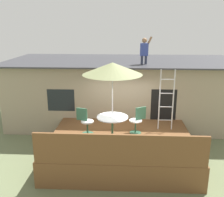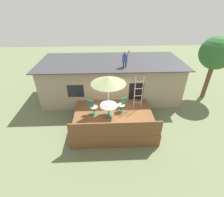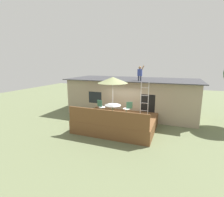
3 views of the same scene
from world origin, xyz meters
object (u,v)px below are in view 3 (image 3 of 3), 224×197
(step_ladder, at_px, (144,99))
(patio_chair_right, at_px, (127,109))
(patio_chair_left, at_px, (101,107))
(patio_umbrella, at_px, (113,80))
(person_figure, at_px, (140,72))
(patio_table, at_px, (113,107))

(step_ladder, height_order, patio_chair_right, step_ladder)
(patio_chair_left, bearing_deg, patio_umbrella, -0.00)
(patio_umbrella, relative_size, patio_chair_left, 2.76)
(step_ladder, distance_m, patio_chair_left, 2.94)
(patio_umbrella, bearing_deg, patio_chair_right, 28.45)
(person_figure, height_order, patio_chair_right, person_figure)
(patio_chair_left, bearing_deg, patio_table, -0.00)
(step_ladder, distance_m, person_figure, 2.47)
(step_ladder, xyz_separation_m, person_figure, (-0.71, 1.72, 1.62))
(patio_table, xyz_separation_m, patio_chair_left, (-0.95, 0.27, -0.13))
(patio_chair_left, bearing_deg, step_ladder, 27.16)
(patio_table, distance_m, patio_chair_right, 0.98)
(patio_chair_right, bearing_deg, patio_chair_left, -22.49)
(patio_table, relative_size, patio_chair_left, 1.13)
(patio_umbrella, distance_m, person_figure, 2.83)
(patio_table, bearing_deg, person_figure, 65.52)
(patio_umbrella, xyz_separation_m, person_figure, (1.16, 2.55, 0.38))
(patio_table, height_order, step_ladder, step_ladder)
(step_ladder, bearing_deg, patio_chair_right, -160.33)
(patio_umbrella, xyz_separation_m, patio_chair_left, (-0.95, 0.27, -1.89))
(patio_umbrella, bearing_deg, patio_table, 90.00)
(step_ladder, bearing_deg, patio_umbrella, -156.18)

